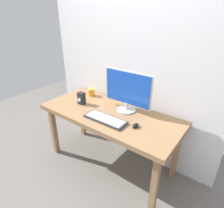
{
  "coord_description": "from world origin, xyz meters",
  "views": [
    {
      "loc": [
        1.15,
        -1.48,
        1.77
      ],
      "look_at": [
        0.04,
        0.0,
        0.85
      ],
      "focal_mm": 30.76,
      "sensor_mm": 36.0,
      "label": 1
    }
  ],
  "objects": [
    {
      "name": "wall_back",
      "position": [
        0.0,
        0.38,
        1.5
      ],
      "size": [
        2.27,
        0.04,
        3.0
      ],
      "primitive_type": "cube",
      "color": "silver",
      "rests_on": "ground_plane"
    },
    {
      "name": "ground_plane",
      "position": [
        0.0,
        0.0,
        0.0
      ],
      "size": [
        6.0,
        6.0,
        0.0
      ],
      "primitive_type": "plane",
      "color": "slate"
    },
    {
      "name": "coffee_mug",
      "position": [
        -0.48,
        0.23,
        0.78
      ],
      "size": [
        0.09,
        0.09,
        0.1
      ],
      "primitive_type": "cylinder",
      "color": "orange",
      "rests_on": "desk"
    },
    {
      "name": "keyboard_primary",
      "position": [
        0.06,
        -0.15,
        0.74
      ],
      "size": [
        0.47,
        0.17,
        0.03
      ],
      "color": "#333338",
      "rests_on": "desk"
    },
    {
      "name": "desk",
      "position": [
        0.0,
        0.0,
        0.65
      ],
      "size": [
        1.6,
        0.69,
        0.73
      ],
      "color": "#936D47",
      "rests_on": "ground_plane"
    },
    {
      "name": "mouse",
      "position": [
        0.38,
        -0.08,
        0.75
      ],
      "size": [
        0.06,
        0.09,
        0.04
      ],
      "primitive_type": "ellipsoid",
      "rotation": [
        0.0,
        0.0,
        -0.11
      ],
      "color": "black",
      "rests_on": "desk"
    },
    {
      "name": "monitor",
      "position": [
        0.12,
        0.17,
        0.97
      ],
      "size": [
        0.57,
        0.21,
        0.46
      ],
      "color": "silver",
      "rests_on": "desk"
    },
    {
      "name": "audio_controller",
      "position": [
        -0.41,
        -0.02,
        0.8
      ],
      "size": [
        0.08,
        0.08,
        0.15
      ],
      "color": "#232328",
      "rests_on": "desk"
    }
  ]
}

